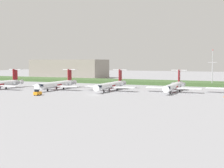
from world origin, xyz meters
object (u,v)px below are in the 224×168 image
regional_jet_fourth (174,86)px  baggage_tug (38,93)px  regional_jet_second (58,84)px  safety_cone_front_marker (224,97)px  regional_jet_third (111,85)px  antenna_mast (212,71)px  regional_jet_nearest (0,84)px

regional_jet_fourth → baggage_tug: regional_jet_fourth is taller
regional_jet_second → safety_cone_front_marker: size_ratio=56.36×
safety_cone_front_marker → regional_jet_fourth: bearing=148.7°
regional_jet_third → antenna_mast: size_ratio=1.67×
regional_jet_third → regional_jet_fourth: 26.69m
regional_jet_second → regional_jet_fourth: size_ratio=1.00×
regional_jet_fourth → safety_cone_front_marker: size_ratio=56.36×
antenna_mast → regional_jet_fourth: bearing=-109.3°
regional_jet_second → regional_jet_third: 24.67m
regional_jet_second → safety_cone_front_marker: bearing=-2.1°
regional_jet_second → baggage_tug: regional_jet_second is taller
regional_jet_nearest → baggage_tug: (31.14, -14.50, -1.53)m
regional_jet_third → antenna_mast: antenna_mast is taller
regional_jet_nearest → safety_cone_front_marker: bearing=3.5°
regional_jet_fourth → antenna_mast: antenna_mast is taller
regional_jet_third → antenna_mast: (38.20, 39.39, 5.25)m
regional_jet_nearest → safety_cone_front_marker: regional_jet_nearest is taller
antenna_mast → safety_cone_front_marker: size_ratio=33.76×
regional_jet_fourth → regional_jet_nearest: bearing=-166.6°
antenna_mast → safety_cone_front_marker: bearing=-80.0°
baggage_tug → regional_jet_fourth: bearing=36.1°
regional_jet_fourth → baggage_tug: bearing=-143.9°
baggage_tug → safety_cone_front_marker: baggage_tug is taller
regional_jet_nearest → baggage_tug: size_ratio=9.69×
safety_cone_front_marker → regional_jet_nearest: bearing=-176.5°
regional_jet_second → antenna_mast: antenna_mast is taller
regional_jet_fourth → safety_cone_front_marker: regional_jet_fourth is taller
baggage_tug → antenna_mast: bearing=49.7°
baggage_tug → regional_jet_second: bearing=103.9°
regional_jet_third → safety_cone_front_marker: regional_jet_third is taller
regional_jet_third → regional_jet_second: bearing=-169.1°
regional_jet_fourth → antenna_mast: bearing=70.7°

